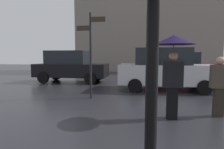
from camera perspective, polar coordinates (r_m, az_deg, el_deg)
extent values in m
cylinder|color=black|center=(1.42, 11.53, -8.37)|extent=(0.09, 0.09, 2.51)
cube|color=black|center=(5.13, 17.29, -8.12)|extent=(0.27, 0.17, 0.81)
cube|color=black|center=(5.01, 17.53, 0.06)|extent=(0.48, 0.22, 0.66)
sphere|color=#936B4C|center=(4.99, 17.68, 5.10)|extent=(0.22, 0.22, 0.22)
cylinder|color=black|center=(4.99, 17.73, 6.73)|extent=(0.02, 0.02, 0.30)
cone|color=#180D39|center=(5.00, 17.82, 9.75)|extent=(1.01, 1.01, 0.23)
cube|color=#2A241E|center=(5.84, 28.92, -7.19)|extent=(0.25, 0.16, 0.75)
cube|color=#473D33|center=(5.74, 29.24, -0.53)|extent=(0.45, 0.20, 0.61)
sphere|color=tan|center=(5.71, 29.44, 3.55)|extent=(0.21, 0.21, 0.21)
cube|color=#590C0F|center=(13.00, 19.47, 1.35)|extent=(4.55, 1.80, 0.80)
cube|color=black|center=(12.93, 18.58, 4.68)|extent=(2.50, 1.66, 0.70)
cylinder|color=black|center=(14.22, 24.69, -0.12)|extent=(0.63, 0.18, 0.63)
cylinder|color=black|center=(12.50, 26.79, -0.93)|extent=(0.63, 0.18, 0.63)
cylinder|color=black|center=(13.76, 12.71, 0.08)|extent=(0.63, 0.18, 0.63)
cylinder|color=black|center=(11.97, 13.13, -0.74)|extent=(0.63, 0.18, 0.63)
cube|color=black|center=(11.93, -11.88, 1.25)|extent=(4.35, 1.64, 0.78)
cube|color=black|center=(11.98, -12.93, 4.99)|extent=(2.39, 1.51, 0.79)
cylinder|color=black|center=(12.31, -4.31, -0.34)|extent=(0.67, 0.18, 0.67)
cylinder|color=black|center=(10.74, -6.45, -1.22)|extent=(0.67, 0.18, 0.67)
cylinder|color=black|center=(13.29, -16.20, -0.11)|extent=(0.67, 0.18, 0.67)
cylinder|color=black|center=(11.84, -19.69, -0.88)|extent=(0.67, 0.18, 0.67)
cube|color=silver|center=(9.32, 15.88, 0.12)|extent=(4.36, 1.81, 0.89)
cube|color=black|center=(9.26, 14.67, 5.22)|extent=(2.40, 1.66, 0.76)
cylinder|color=black|center=(10.49, 23.04, -1.96)|extent=(0.61, 0.18, 0.61)
cylinder|color=black|center=(8.75, 25.71, -3.48)|extent=(0.61, 0.18, 0.61)
cylinder|color=black|center=(10.22, 7.35, -1.75)|extent=(0.61, 0.18, 0.61)
cylinder|color=black|center=(8.43, 6.80, -3.29)|extent=(0.61, 0.18, 0.61)
cylinder|color=black|center=(7.19, -6.32, 5.38)|extent=(0.08, 0.08, 3.15)
cube|color=#33281E|center=(7.24, -4.22, 15.96)|extent=(0.56, 0.04, 0.18)
cube|color=#33281E|center=(7.34, -8.41, 13.40)|extent=(0.52, 0.04, 0.18)
cube|color=gray|center=(20.79, 9.84, 18.37)|extent=(14.11, 2.49, 12.47)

